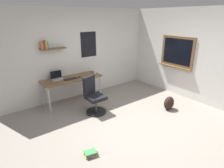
% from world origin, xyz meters
% --- Properties ---
extents(ground_plane, '(5.20, 5.20, 0.00)m').
position_xyz_m(ground_plane, '(0.00, 0.00, 0.00)').
color(ground_plane, gray).
rests_on(ground_plane, ground).
extents(wall_back, '(5.00, 0.30, 2.60)m').
position_xyz_m(wall_back, '(-0.00, 2.45, 1.30)').
color(wall_back, silver).
rests_on(wall_back, ground).
extents(wall_right, '(0.22, 5.00, 2.60)m').
position_xyz_m(wall_right, '(2.45, 0.03, 1.30)').
color(wall_right, silver).
rests_on(wall_right, ground).
extents(desk, '(1.67, 0.60, 0.72)m').
position_xyz_m(desk, '(-0.48, 2.07, 0.66)').
color(desk, brown).
rests_on(desk, ground).
extents(office_chair, '(0.53, 0.55, 0.95)m').
position_xyz_m(office_chair, '(-0.33, 1.17, 0.41)').
color(office_chair, black).
rests_on(office_chair, ground).
extents(laptop, '(0.31, 0.21, 0.23)m').
position_xyz_m(laptop, '(-0.85, 2.21, 0.78)').
color(laptop, '#ADAFB5').
rests_on(laptop, desk).
extents(keyboard, '(0.37, 0.13, 0.02)m').
position_xyz_m(keyboard, '(-0.56, 2.00, 0.73)').
color(keyboard, black).
rests_on(keyboard, desk).
extents(computer_mouse, '(0.10, 0.06, 0.03)m').
position_xyz_m(computer_mouse, '(-0.28, 2.00, 0.74)').
color(computer_mouse, '#262628').
rests_on(computer_mouse, desk).
extents(coffee_mug, '(0.08, 0.08, 0.09)m').
position_xyz_m(coffee_mug, '(0.26, 2.05, 0.77)').
color(coffee_mug, silver).
rests_on(coffee_mug, desk).
extents(backpack, '(0.32, 0.22, 0.36)m').
position_xyz_m(backpack, '(1.33, 0.09, 0.18)').
color(backpack, black).
rests_on(backpack, ground).
extents(book_stack_on_floor, '(0.25, 0.20, 0.09)m').
position_xyz_m(book_stack_on_floor, '(-1.25, -0.17, 0.05)').
color(book_stack_on_floor, gold).
rests_on(book_stack_on_floor, ground).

